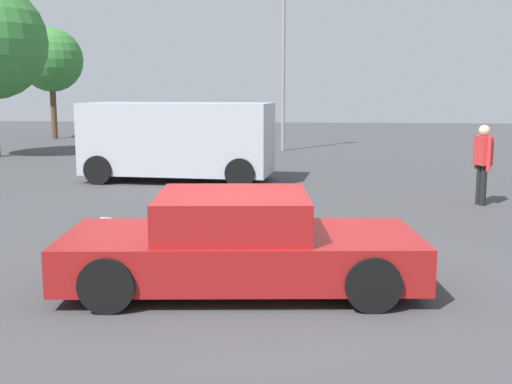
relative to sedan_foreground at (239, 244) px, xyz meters
The scene contains 7 objects.
ground_plane 0.60m from the sedan_foreground, 34.67° to the right, with size 80.00×80.00×0.00m, color #424244.
sedan_foreground is the anchor object (origin of this frame).
dog 3.40m from the sedan_foreground, 137.07° to the left, with size 0.46×0.59×0.42m.
van_white 9.63m from the sedan_foreground, 106.70° to the left, with size 5.13×2.51×2.11m.
pedestrian 7.72m from the sedan_foreground, 54.34° to the left, with size 0.34×0.55×1.72m.
light_post_near 18.52m from the sedan_foreground, 91.25° to the left, with size 0.44×0.44×6.60m.
tree_back_left 26.50m from the sedan_foreground, 117.49° to the left, with size 3.11×3.11×5.43m.
Camera 1 is at (0.77, -7.57, 2.48)m, focal length 44.81 mm.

